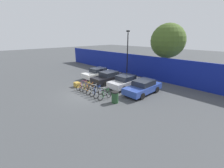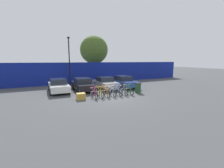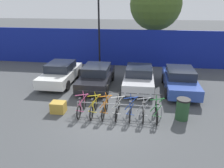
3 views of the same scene
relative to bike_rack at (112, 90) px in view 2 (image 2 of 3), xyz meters
name	(u,v)px [view 2 (image 2 of 3)]	position (x,y,z in m)	size (l,w,h in m)	color
ground_plane	(111,98)	(-0.37, -0.68, -0.49)	(120.00, 120.00, 0.00)	#424447
hoarding_wall	(83,73)	(-0.37, 8.82, 1.03)	(36.00, 0.16, 3.04)	navy
bike_rack	(112,90)	(0.00, 0.00, 0.00)	(4.16, 0.04, 0.57)	gray
bicycle_pink	(94,94)	(-1.81, -0.15, -0.11)	(0.68, 1.71, 1.05)	black
bicycle_yellow	(101,93)	(-1.20, -0.15, -0.11)	(0.68, 1.71, 1.05)	black
bicycle_orange	(106,93)	(-0.65, -0.15, -0.11)	(0.68, 1.71, 1.05)	black
bicycle_white	(112,92)	(-0.04, -0.15, -0.11)	(0.68, 1.71, 1.05)	black
bicycle_blue	(118,91)	(0.59, -0.15, -0.11)	(0.68, 1.71, 1.05)	black
bicycle_silver	(123,91)	(1.19, -0.15, -0.11)	(0.68, 1.71, 1.05)	black
bicycle_green	(129,90)	(1.81, -0.15, -0.11)	(0.68, 1.71, 1.05)	black
car_white	(58,86)	(-4.36, 3.93, 0.20)	(1.91, 4.24, 1.40)	silver
car_black	(83,84)	(-1.82, 3.58, 0.20)	(1.91, 4.29, 1.40)	black
car_silver	(105,83)	(0.87, 3.72, 0.20)	(1.91, 4.08, 1.40)	#B7B7BC
car_blue	(124,82)	(3.38, 3.60, 0.20)	(1.91, 4.42, 1.40)	#2D479E
lamp_post	(69,59)	(-2.45, 7.83, 3.01)	(0.24, 0.44, 6.29)	black
trash_bin	(138,88)	(2.99, -0.01, 0.03)	(0.63, 0.63, 1.03)	#234728
cargo_crate	(81,96)	(-3.01, -0.17, -0.22)	(0.70, 0.56, 0.55)	#B28C33
tree_behind_hoarding	(94,50)	(1.96, 10.63, 4.45)	(4.40, 4.40, 7.18)	brown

